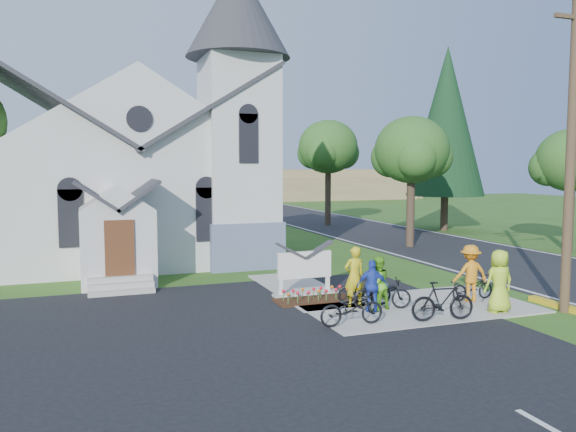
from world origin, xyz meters
name	(u,v)px	position (x,y,z in m)	size (l,w,h in m)	color
ground	(383,316)	(0.00, 0.00, 0.00)	(120.00, 120.00, 0.00)	#345919
parking_lot	(145,368)	(-7.00, -2.00, 0.01)	(20.00, 16.00, 0.02)	black
road	(404,239)	(10.00, 15.00, 0.01)	(8.00, 90.00, 0.02)	black
sidewalk	(418,306)	(1.50, 0.50, 0.03)	(7.00, 4.00, 0.05)	#A8A397
church	(143,147)	(-5.48, 12.48, 5.25)	(12.35, 12.00, 13.00)	silver
church_sign	(305,265)	(-1.20, 3.20, 1.03)	(2.20, 0.40, 1.70)	#A8A397
flower_bed	(315,300)	(-1.20, 2.30, 0.04)	(2.60, 1.10, 0.07)	#34180E
utility_pole	(574,130)	(5.36, -1.50, 5.40)	(3.45, 0.28, 10.00)	#453022
tree_road_near	(412,151)	(8.50, 12.00, 5.21)	(4.00, 4.00, 7.05)	#3A2A20
tree_road_mid	(328,147)	(9.00, 24.00, 5.78)	(4.40, 4.40, 7.80)	#3A2A20
tree_road_far	(572,161)	(15.50, 8.00, 4.63)	(3.60, 3.60, 6.30)	#3A2A20
conifer	(446,121)	(15.00, 18.00, 7.39)	(5.20, 5.20, 12.40)	#3A2A20
distant_hills	(180,184)	(3.36, 56.33, 2.17)	(61.00, 10.00, 5.60)	olive
cyclist_0	(354,276)	(-0.36, 1.17, 0.98)	(0.67, 0.44, 1.85)	gold
bike_0	(352,308)	(-1.41, -0.74, 0.53)	(0.64, 1.83, 0.96)	black
cyclist_1	(378,283)	(0.08, 0.49, 0.86)	(0.79, 0.61, 1.62)	#5FB622
bike_1	(365,289)	(-0.03, 1.11, 0.55)	(0.47, 1.65, 0.99)	black
cyclist_2	(372,286)	(-0.18, 0.35, 0.82)	(0.91, 0.38, 1.55)	#2440B6
bike_2	(382,294)	(0.27, 0.55, 0.51)	(0.62, 1.77, 0.93)	black
cyclist_3	(470,273)	(3.40, 0.45, 0.96)	(1.17, 0.67, 1.81)	orange
bike_3	(443,301)	(1.19, -1.20, 0.61)	(0.52, 1.86, 1.12)	black
cyclist_4	(499,281)	(3.32, -0.98, 0.98)	(0.91, 0.59, 1.86)	#B5DD29
bike_4	(472,287)	(3.59, 0.56, 0.46)	(0.55, 1.58, 0.83)	black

